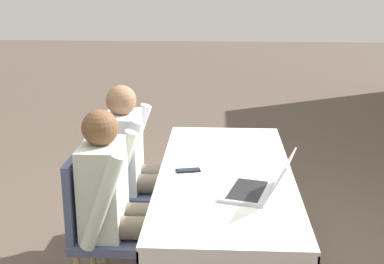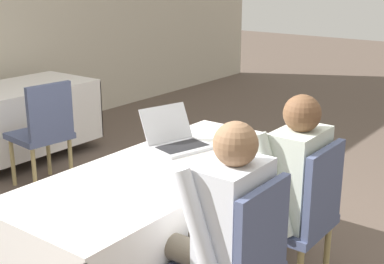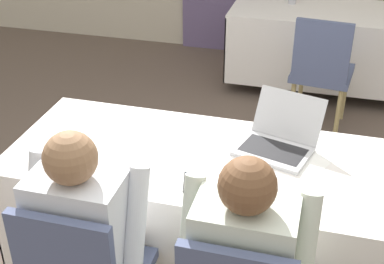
{
  "view_description": "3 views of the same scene",
  "coord_description": "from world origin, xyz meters",
  "px_view_note": "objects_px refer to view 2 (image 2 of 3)",
  "views": [
    {
      "loc": [
        3.04,
        -0.05,
        1.89
      ],
      "look_at": [
        0.0,
        -0.21,
        0.97
      ],
      "focal_mm": 50.0,
      "sensor_mm": 36.0,
      "label": 1
    },
    {
      "loc": [
        -2.17,
        -1.85,
        1.8
      ],
      "look_at": [
        0.0,
        -0.21,
        0.97
      ],
      "focal_mm": 50.0,
      "sensor_mm": 36.0,
      "label": 2
    },
    {
      "loc": [
        0.52,
        -2.11,
        2.12
      ],
      "look_at": [
        0.0,
        -0.21,
        0.97
      ],
      "focal_mm": 50.0,
      "sensor_mm": 36.0,
      "label": 3
    }
  ],
  "objects_px": {
    "chair_near_left": "(237,263)",
    "person_white_shirt": "(285,183)",
    "laptop": "(177,140)",
    "cell_phone": "(195,176)",
    "person_checkered_shirt": "(219,225)",
    "chair_near_right": "(300,214)",
    "chair_far_spare": "(44,130)"
  },
  "relations": [
    {
      "from": "chair_near_right",
      "to": "person_checkered_shirt",
      "type": "distance_m",
      "value": 0.67
    },
    {
      "from": "person_checkered_shirt",
      "to": "chair_near_right",
      "type": "bearing_deg",
      "value": 170.71
    },
    {
      "from": "chair_near_left",
      "to": "person_white_shirt",
      "type": "xyz_separation_m",
      "value": [
        0.64,
        0.1,
        0.16
      ]
    },
    {
      "from": "chair_near_right",
      "to": "person_checkered_shirt",
      "type": "bearing_deg",
      "value": -9.29
    },
    {
      "from": "chair_near_right",
      "to": "person_checkered_shirt",
      "type": "xyz_separation_m",
      "value": [
        -0.64,
        0.1,
        0.16
      ]
    },
    {
      "from": "chair_far_spare",
      "to": "chair_near_left",
      "type": "bearing_deg",
      "value": 77.93
    },
    {
      "from": "cell_phone",
      "to": "chair_far_spare",
      "type": "relative_size",
      "value": 0.17
    },
    {
      "from": "chair_far_spare",
      "to": "cell_phone",
      "type": "bearing_deg",
      "value": 82.14
    },
    {
      "from": "chair_near_left",
      "to": "chair_far_spare",
      "type": "relative_size",
      "value": 1.0
    },
    {
      "from": "cell_phone",
      "to": "person_white_shirt",
      "type": "height_order",
      "value": "person_white_shirt"
    },
    {
      "from": "chair_near_left",
      "to": "person_checkered_shirt",
      "type": "relative_size",
      "value": 0.78
    },
    {
      "from": "cell_phone",
      "to": "person_checkered_shirt",
      "type": "height_order",
      "value": "person_checkered_shirt"
    },
    {
      "from": "laptop",
      "to": "person_checkered_shirt",
      "type": "relative_size",
      "value": 0.37
    },
    {
      "from": "chair_near_left",
      "to": "chair_near_right",
      "type": "xyz_separation_m",
      "value": [
        0.64,
        0.0,
        0.0
      ]
    },
    {
      "from": "cell_phone",
      "to": "chair_near_right",
      "type": "height_order",
      "value": "chair_near_right"
    },
    {
      "from": "laptop",
      "to": "cell_phone",
      "type": "bearing_deg",
      "value": -115.07
    },
    {
      "from": "person_white_shirt",
      "to": "cell_phone",
      "type": "bearing_deg",
      "value": -49.25
    },
    {
      "from": "cell_phone",
      "to": "laptop",
      "type": "bearing_deg",
      "value": 36.72
    },
    {
      "from": "cell_phone",
      "to": "chair_near_left",
      "type": "xyz_separation_m",
      "value": [
        -0.31,
        -0.48,
        -0.21
      ]
    },
    {
      "from": "cell_phone",
      "to": "chair_near_left",
      "type": "relative_size",
      "value": 0.17
    },
    {
      "from": "chair_far_spare",
      "to": "person_white_shirt",
      "type": "xyz_separation_m",
      "value": [
        -0.17,
        -2.33,
        0.16
      ]
    },
    {
      "from": "cell_phone",
      "to": "person_checkered_shirt",
      "type": "xyz_separation_m",
      "value": [
        -0.31,
        -0.38,
        -0.05
      ]
    },
    {
      "from": "person_checkered_shirt",
      "to": "person_white_shirt",
      "type": "bearing_deg",
      "value": -180.0
    },
    {
      "from": "chair_near_left",
      "to": "laptop",
      "type": "bearing_deg",
      "value": -126.75
    },
    {
      "from": "cell_phone",
      "to": "chair_near_right",
      "type": "bearing_deg",
      "value": -68.67
    },
    {
      "from": "chair_near_left",
      "to": "chair_near_right",
      "type": "relative_size",
      "value": 1.0
    },
    {
      "from": "cell_phone",
      "to": "chair_near_right",
      "type": "distance_m",
      "value": 0.62
    },
    {
      "from": "laptop",
      "to": "cell_phone",
      "type": "xyz_separation_m",
      "value": [
        -0.34,
        -0.4,
        -0.04
      ]
    },
    {
      "from": "cell_phone",
      "to": "chair_near_left",
      "type": "distance_m",
      "value": 0.61
    },
    {
      "from": "cell_phone",
      "to": "person_white_shirt",
      "type": "relative_size",
      "value": 0.13
    },
    {
      "from": "laptop",
      "to": "chair_near_right",
      "type": "distance_m",
      "value": 0.91
    },
    {
      "from": "chair_near_left",
      "to": "person_white_shirt",
      "type": "distance_m",
      "value": 0.67
    }
  ]
}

